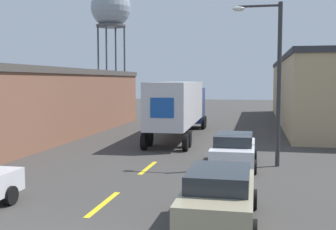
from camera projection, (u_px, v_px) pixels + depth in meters
road_centerline at (103, 204)px, 13.60m from camera, size 0.20×14.36×0.01m
semi_truck at (180, 104)px, 29.76m from camera, size 3.07×14.10×3.88m
parked_car_right_near at (219, 194)px, 11.77m from camera, size 2.10×4.64×1.54m
parked_car_right_mid at (234, 149)px, 19.44m from camera, size 2.10×4.64×1.54m
water_tower at (111, 9)px, 67.30m from camera, size 6.38×6.38×18.83m
street_lamp at (273, 72)px, 19.27m from camera, size 2.26×0.32×7.52m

